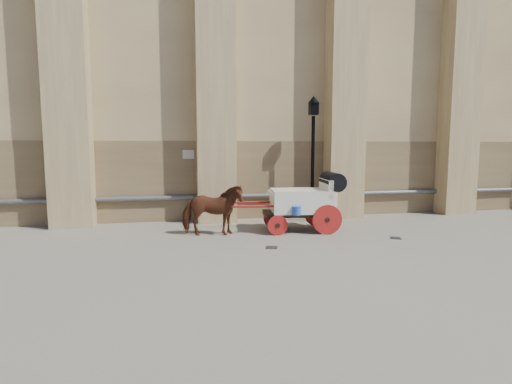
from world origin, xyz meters
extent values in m
plane|color=#6C6659|center=(0.00, 0.00, 0.00)|extent=(90.00, 90.00, 0.00)
cube|color=tan|center=(2.00, 8.00, 9.00)|extent=(44.00, 8.00, 18.00)
cube|color=#8B6F4D|center=(2.00, 4.15, 1.50)|extent=(44.00, 0.35, 3.00)
cylinder|color=#59595B|center=(2.00, 3.88, 0.90)|extent=(42.00, 0.18, 0.18)
cube|color=beige|center=(-2.00, 3.97, 2.50)|extent=(0.42, 0.04, 0.32)
cube|color=tan|center=(9.00, 3.60, 8.50)|extent=(1.40, 0.90, 17.00)
imported|color=brown|center=(-1.36, 1.28, 0.81)|extent=(1.99, 1.06, 1.61)
cube|color=black|center=(1.52, 1.46, 0.58)|extent=(2.44, 1.32, 0.13)
cube|color=white|center=(1.63, 1.45, 1.01)|extent=(2.15, 1.55, 0.74)
cube|color=white|center=(2.42, 1.36, 1.43)|extent=(0.31, 1.34, 0.58)
cube|color=white|center=(0.73, 1.55, 1.27)|extent=(0.50, 1.20, 0.11)
cylinder|color=black|center=(2.63, 1.34, 1.65)|extent=(0.74, 1.39, 0.59)
cylinder|color=red|center=(2.24, 0.72, 0.48)|extent=(0.96, 0.17, 0.96)
cylinder|color=red|center=(2.39, 2.03, 0.48)|extent=(0.96, 0.17, 0.96)
cylinder|color=red|center=(0.66, 0.90, 0.32)|extent=(0.64, 0.14, 0.64)
cylinder|color=red|center=(0.80, 2.21, 0.32)|extent=(0.64, 0.14, 0.64)
cylinder|color=red|center=(-0.27, 1.19, 0.90)|extent=(2.54, 0.36, 0.07)
cylinder|color=red|center=(-0.17, 2.14, 0.90)|extent=(2.54, 0.36, 0.07)
cylinder|color=blue|center=(1.23, 0.75, 0.80)|extent=(0.28, 0.28, 0.28)
cylinder|color=black|center=(2.54, 3.05, 1.95)|extent=(0.13, 0.13, 3.90)
cone|color=black|center=(2.54, 3.05, 0.20)|extent=(0.39, 0.39, 0.39)
cube|color=black|center=(2.54, 3.05, 4.17)|extent=(0.30, 0.30, 0.46)
cone|color=black|center=(2.54, 3.05, 4.50)|extent=(0.43, 0.43, 0.26)
cube|color=black|center=(0.11, -0.57, 0.01)|extent=(0.40, 0.40, 0.01)
cube|color=black|center=(4.10, -0.19, 0.01)|extent=(0.42, 0.42, 0.01)
camera|label=1|loc=(-2.42, -11.10, 2.78)|focal=28.00mm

